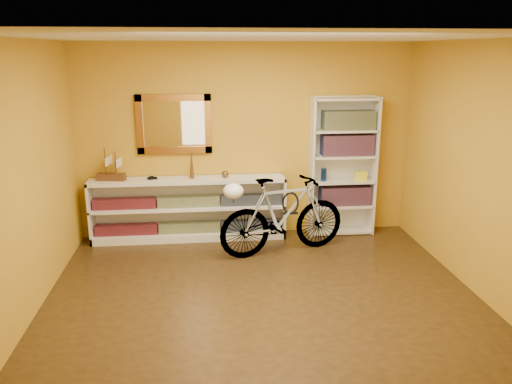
{
  "coord_description": "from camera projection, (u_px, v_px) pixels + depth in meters",
  "views": [
    {
      "loc": [
        -0.57,
        -4.74,
        2.49
      ],
      "look_at": [
        0.0,
        0.7,
        0.95
      ],
      "focal_mm": 35.5,
      "sensor_mm": 36.0,
      "label": 1
    }
  ],
  "objects": [
    {
      "name": "left_wall",
      "position": [
        23.0,
        183.0,
        4.69
      ],
      "size": [
        0.01,
        4.0,
        2.6
      ],
      "primitive_type": "cube",
      "color": "#BB881C",
      "rests_on": "ground"
    },
    {
      "name": "decorative_orb",
      "position": [
        225.0,
        174.0,
        6.74
      ],
      "size": [
        0.09,
        0.09,
        0.09
      ],
      "primitive_type": "sphere",
      "color": "brown",
      "rests_on": "console_unit"
    },
    {
      "name": "console_unit",
      "position": [
        189.0,
        209.0,
        6.81
      ],
      "size": [
        2.6,
        0.35,
        0.85
      ],
      "primitive_type": null,
      "color": "silver",
      "rests_on": "floor"
    },
    {
      "name": "floor",
      "position": [
        263.0,
        298.0,
        5.27
      ],
      "size": [
        4.5,
        4.0,
        0.01
      ],
      "primitive_type": "cube",
      "color": "black",
      "rests_on": "ground"
    },
    {
      "name": "gilt_mirror",
      "position": [
        174.0,
        124.0,
        6.64
      ],
      "size": [
        0.98,
        0.06,
        0.78
      ],
      "primitive_type": "cube",
      "color": "brown",
      "rests_on": "back_wall"
    },
    {
      "name": "helmet",
      "position": [
        233.0,
        191.0,
        5.99
      ],
      "size": [
        0.25,
        0.23,
        0.19
      ],
      "primitive_type": "ellipsoid",
      "color": "white",
      "rests_on": "bicycle"
    },
    {
      "name": "bookcase",
      "position": [
        343.0,
        167.0,
        6.91
      ],
      "size": [
        0.9,
        0.3,
        1.9
      ],
      "primitive_type": null,
      "color": "silver",
      "rests_on": "floor"
    },
    {
      "name": "right_wall",
      "position": [
        483.0,
        171.0,
        5.15
      ],
      "size": [
        0.01,
        4.0,
        2.6
      ],
      "primitive_type": "cube",
      "color": "#BB881C",
      "rests_on": "ground"
    },
    {
      "name": "wall_socket",
      "position": [
        309.0,
        213.0,
        7.19
      ],
      "size": [
        0.09,
        0.02,
        0.09
      ],
      "primitive_type": "cube",
      "color": "silver",
      "rests_on": "back_wall"
    },
    {
      "name": "book_row_a",
      "position": [
        345.0,
        195.0,
        7.02
      ],
      "size": [
        0.7,
        0.22,
        0.26
      ],
      "primitive_type": "cube",
      "color": "maroon",
      "rests_on": "bookcase"
    },
    {
      "name": "toy_car",
      "position": [
        152.0,
        179.0,
        6.65
      ],
      "size": [
        0.0,
        0.01,
        0.0
      ],
      "primitive_type": "imported",
      "rotation": [
        0.0,
        0.0,
        1.88
      ],
      "color": "black",
      "rests_on": "console_unit"
    },
    {
      "name": "bronze_ornament",
      "position": [
        192.0,
        164.0,
        6.65
      ],
      "size": [
        0.07,
        0.07,
        0.39
      ],
      "primitive_type": "cone",
      "color": "brown",
      "rests_on": "console_unit"
    },
    {
      "name": "back_wall",
      "position": [
        246.0,
        141.0,
        6.84
      ],
      "size": [
        4.5,
        0.01,
        2.6
      ],
      "primitive_type": "cube",
      "color": "#BB881C",
      "rests_on": "ground"
    },
    {
      "name": "bicycle",
      "position": [
        283.0,
        215.0,
        6.31
      ],
      "size": [
        0.86,
        1.75,
        1.0
      ],
      "primitive_type": "imported",
      "rotation": [
        0.0,
        0.0,
        1.83
      ],
      "color": "silver",
      "rests_on": "floor"
    },
    {
      "name": "model_ship",
      "position": [
        111.0,
        164.0,
        6.54
      ],
      "size": [
        0.38,
        0.19,
        0.43
      ],
      "primitive_type": null,
      "rotation": [
        0.0,
        0.0,
        -0.16
      ],
      "color": "#412512",
      "rests_on": "console_unit"
    },
    {
      "name": "cd_row_upper",
      "position": [
        189.0,
        202.0,
        6.77
      ],
      "size": [
        2.5,
        0.13,
        0.14
      ],
      "primitive_type": "cube",
      "color": "navy",
      "rests_on": "console_unit"
    },
    {
      "name": "red_tin",
      "position": [
        329.0,
        122.0,
        6.75
      ],
      "size": [
        0.17,
        0.17,
        0.2
      ],
      "primitive_type": "cube",
      "rotation": [
        0.0,
        0.0,
        0.08
      ],
      "color": "maroon",
      "rests_on": "bookcase"
    },
    {
      "name": "ceiling",
      "position": [
        264.0,
        37.0,
        4.57
      ],
      "size": [
        4.5,
        4.0,
        0.01
      ],
      "primitive_type": "cube",
      "color": "silver",
      "rests_on": "ground"
    },
    {
      "name": "travel_mug",
      "position": [
        324.0,
        175.0,
        6.89
      ],
      "size": [
        0.08,
        0.08,
        0.17
      ],
      "primitive_type": "cylinder",
      "color": "navy",
      "rests_on": "bookcase"
    },
    {
      "name": "book_row_c",
      "position": [
        348.0,
        120.0,
        6.74
      ],
      "size": [
        0.7,
        0.22,
        0.25
      ],
      "primitive_type": "cube",
      "color": "#1A555C",
      "rests_on": "bookcase"
    },
    {
      "name": "cd_row_lower",
      "position": [
        190.0,
        227.0,
        6.86
      ],
      "size": [
        2.5,
        0.13,
        0.14
      ],
      "primitive_type": "cube",
      "color": "black",
      "rests_on": "console_unit"
    },
    {
      "name": "yellow_bag",
      "position": [
        361.0,
        176.0,
        6.93
      ],
      "size": [
        0.17,
        0.13,
        0.12
      ],
      "primitive_type": "cube",
      "rotation": [
        0.0,
        0.0,
        -0.13
      ],
      "color": "yellow",
      "rests_on": "bookcase"
    },
    {
      "name": "u_lock",
      "position": [
        290.0,
        203.0,
        6.31
      ],
      "size": [
        0.21,
        0.02,
        0.21
      ],
      "primitive_type": "torus",
      "rotation": [
        1.57,
        0.0,
        0.0
      ],
      "color": "black",
      "rests_on": "bicycle"
    },
    {
      "name": "book_row_b",
      "position": [
        347.0,
        145.0,
        6.83
      ],
      "size": [
        0.7,
        0.22,
        0.28
      ],
      "primitive_type": "cube",
      "color": "maroon",
      "rests_on": "bookcase"
    }
  ]
}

